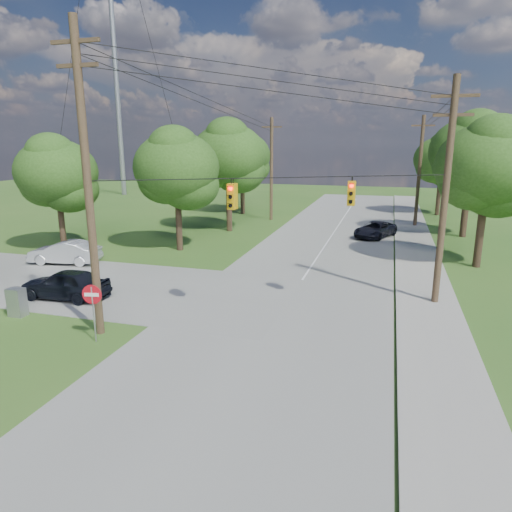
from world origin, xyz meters
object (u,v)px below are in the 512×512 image
(car_cross_silver, at_px, (65,252))
(control_cabinet, at_px, (17,302))
(pole_sw, at_px, (87,180))
(pole_ne, at_px, (446,191))
(car_cross_dark, at_px, (65,284))
(do_not_enter_sign, at_px, (92,300))
(pole_north_e, at_px, (419,171))
(car_main_north, at_px, (375,230))
(pole_north_w, at_px, (271,168))

(car_cross_silver, relative_size, control_cabinet, 3.45)
(car_cross_silver, bearing_deg, pole_sw, 35.85)
(pole_ne, relative_size, control_cabinet, 8.08)
(car_cross_dark, height_order, car_cross_silver, car_cross_dark)
(control_cabinet, bearing_deg, car_cross_dark, 77.26)
(pole_ne, bearing_deg, do_not_enter_sign, -147.48)
(pole_north_e, bearing_deg, do_not_enter_sign, -113.42)
(pole_north_e, bearing_deg, car_main_north, -118.04)
(pole_sw, relative_size, car_main_north, 2.61)
(car_cross_silver, bearing_deg, pole_north_w, 149.39)
(car_cross_dark, height_order, control_cabinet, car_cross_dark)
(do_not_enter_sign, bearing_deg, pole_north_e, 55.78)
(pole_north_e, distance_m, do_not_enter_sign, 33.30)
(do_not_enter_sign, bearing_deg, control_cabinet, 153.76)
(pole_sw, distance_m, car_main_north, 25.92)
(pole_north_e, relative_size, car_cross_silver, 2.23)
(pole_ne, relative_size, car_cross_dark, 2.38)
(pole_north_e, height_order, do_not_enter_sign, pole_north_e)
(car_cross_dark, xyz_separation_m, car_main_north, (14.26, 20.03, -0.12))
(car_cross_silver, height_order, control_cabinet, car_cross_silver)
(pole_ne, distance_m, car_cross_dark, 18.80)
(pole_north_w, xyz_separation_m, car_cross_dark, (-3.76, -26.41, -4.34))
(pole_north_e, height_order, pole_north_w, same)
(pole_sw, distance_m, car_cross_silver, 13.62)
(pole_sw, xyz_separation_m, car_main_north, (10.10, 23.22, -5.56))
(pole_sw, height_order, control_cabinet, pole_sw)
(pole_sw, bearing_deg, pole_north_w, 90.77)
(car_cross_dark, relative_size, do_not_enter_sign, 1.88)
(pole_north_e, relative_size, do_not_enter_sign, 4.27)
(pole_sw, height_order, pole_north_w, pole_sw)
(pole_north_e, bearing_deg, car_cross_dark, -123.77)
(control_cabinet, height_order, do_not_enter_sign, do_not_enter_sign)
(pole_ne, distance_m, pole_north_w, 26.03)
(pole_north_e, distance_m, car_main_north, 8.50)
(pole_ne, distance_m, car_cross_silver, 22.77)
(car_main_north, relative_size, do_not_enter_sign, 1.96)
(pole_sw, height_order, pole_ne, pole_sw)
(pole_sw, relative_size, car_cross_dark, 2.72)
(pole_north_w, bearing_deg, car_cross_silver, -111.96)
(pole_ne, xyz_separation_m, do_not_enter_sign, (-13.16, -8.39, -3.76))
(pole_sw, xyz_separation_m, pole_north_w, (-0.40, 29.60, -1.10))
(pole_ne, bearing_deg, car_main_north, 102.28)
(car_cross_silver, height_order, do_not_enter_sign, do_not_enter_sign)
(pole_north_w, bearing_deg, car_cross_dark, -98.10)
(car_main_north, bearing_deg, pole_ne, -54.49)
(car_main_north, relative_size, control_cabinet, 3.54)
(pole_north_e, relative_size, control_cabinet, 7.69)
(pole_sw, distance_m, control_cabinet, 7.32)
(car_cross_silver, xyz_separation_m, control_cabinet, (4.04, -8.30, -0.12))
(control_cabinet, bearing_deg, do_not_enter_sign, -16.24)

